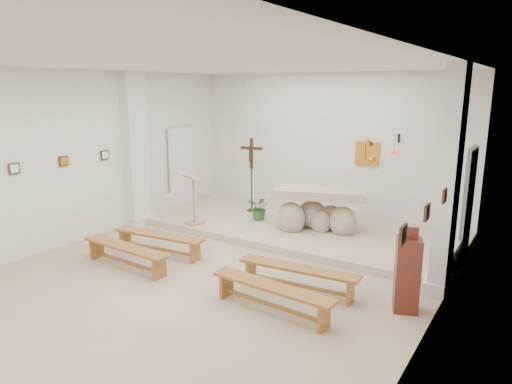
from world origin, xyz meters
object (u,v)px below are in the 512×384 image
Objects in this scene: crucifix_stand at (252,169)px; bench_left_front at (158,239)px; bench_right_front at (298,273)px; bench_right_second at (272,292)px; donation_pedestal at (407,274)px; lectern at (193,199)px; bench_left_second at (126,251)px; altar at (318,213)px.

crucifix_stand is 3.29m from bench_left_front.
bench_right_front is 0.80m from bench_right_second.
bench_left_front is 3.13m from bench_right_second.
bench_left_front is at bearing 168.32° from bench_right_second.
crucifix_stand is 5.43m from donation_pedestal.
bench_left_second is (0.44, -2.34, -0.41)m from lectern.
bench_left_second is (-4.61, -1.10, -0.25)m from donation_pedestal.
donation_pedestal is (4.57, -2.87, -0.64)m from crucifix_stand.
bench_right_front is (2.98, -3.17, -0.89)m from crucifix_stand.
altar reaches higher than bench_right_second.
lectern is 1.76m from crucifix_stand.
bench_left_second and bench_right_second have the same top height.
bench_right_front is 1.01× the size of bench_left_second.
altar is 3.38m from bench_left_front.
crucifix_stand is at bearing 127.83° from bench_right_front.
donation_pedestal is 0.64× the size of bench_left_second.
bench_left_front is at bearing 92.00° from bench_left_second.
donation_pedestal is 1.94m from bench_right_second.
altar is at bearing 45.50° from bench_left_front.
lectern is 0.58× the size of bench_left_second.
lectern is 3.81m from bench_right_front.
bench_left_second is at bearing -176.80° from bench_right_second.
bench_right_second is (0.94, -3.45, -0.22)m from altar.
donation_pedestal is at bearing -2.57° from bench_left_front.
altar is 3.58m from bench_right_second.
bench_left_front is (-4.61, -0.29, -0.25)m from donation_pedestal.
altar is at bearing 104.06° from bench_right_front.
bench_left_second is at bearing -61.27° from lectern.
donation_pedestal is 4.63m from bench_left_front.
lectern is 0.58× the size of bench_left_front.
altar is 1.05× the size of bench_right_front.
bench_left_front is at bearing -148.27° from altar.
lectern reaches higher than bench_right_front.
bench_left_front and bench_left_second have the same top height.
crucifix_stand reaches higher than lectern.
crucifix_stand is at bearing 82.97° from bench_left_front.
bench_right_front is at bearing -58.15° from crucifix_stand.
altar is 4.04m from bench_left_second.
bench_right_second is (0.00, -0.80, 0.00)m from bench_right_front.
bench_right_second is at bearing -64.52° from crucifix_stand.
bench_right_front is (0.94, -2.64, -0.22)m from altar.
bench_left_front is at bearing 162.84° from donation_pedestal.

